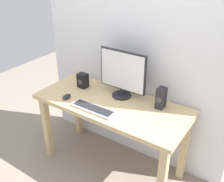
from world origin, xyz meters
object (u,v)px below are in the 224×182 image
Objects in this scene: monitor at (122,73)px; speaker_right at (161,98)px; desk at (112,113)px; speaker_left at (83,80)px; mouse at (67,97)px; keyboard_primary at (93,109)px.

speaker_right is (0.40, 0.01, -0.14)m from monitor.
speaker_right is at bearing 22.96° from desk.
speaker_left is (-0.82, -0.08, -0.02)m from speaker_right.
speaker_right reaches higher than desk.
monitor is 4.63× the size of mouse.
desk is 0.25m from keyboard_primary.
speaker_left is at bearing -170.69° from monitor.
monitor reaches higher than keyboard_primary.
mouse is (-0.34, 0.03, 0.00)m from keyboard_primary.
desk is 0.45m from mouse.
speaker_left is (-0.42, 0.09, 0.19)m from desk.
mouse is at bearing -85.93° from speaker_left.
speaker_right reaches higher than speaker_left.
mouse is at bearing 175.32° from keyboard_primary.
mouse is 0.70× the size of speaker_left.
monitor reaches higher than mouse.
keyboard_primary is 2.16× the size of speaker_right.
mouse reaches higher than desk.
keyboard_primary is at bearing -107.00° from desk.
speaker_right is (0.80, 0.34, 0.08)m from mouse.
monitor is at bearing 86.39° from desk.
monitor is 2.45× the size of speaker_right.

